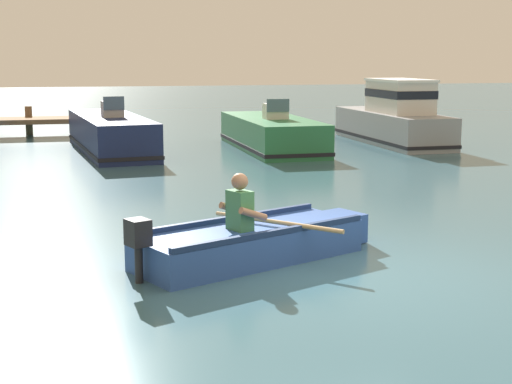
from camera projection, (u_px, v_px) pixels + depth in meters
ground_plane at (351, 271)px, 9.53m from camera, size 120.00×120.00×0.00m
rowboat_with_person at (253, 241)px, 10.04m from camera, size 3.56×2.27×1.19m
moored_boat_navy at (111, 135)px, 21.38m from camera, size 2.36×6.40×1.59m
moored_boat_green at (272, 134)px, 21.94m from camera, size 1.97×5.63×1.49m
moored_boat_grey at (394, 119)px, 23.35m from camera, size 1.76×5.72×1.99m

